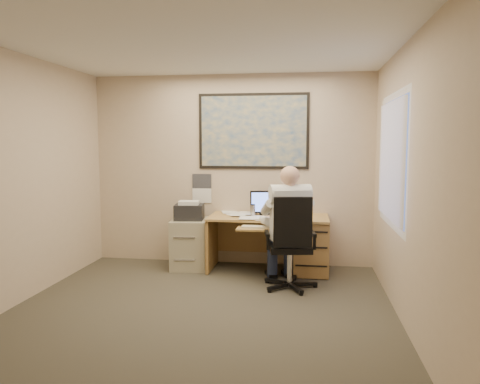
# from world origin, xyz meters

# --- Properties ---
(room_shell) EXTENTS (4.00, 4.50, 2.70)m
(room_shell) POSITION_xyz_m (0.00, 0.00, 1.35)
(room_shell) COLOR #3C382E
(room_shell) RESTS_ON ground
(desk) EXTENTS (1.60, 0.97, 1.07)m
(desk) POSITION_xyz_m (0.90, 1.90, 0.44)
(desk) COLOR tan
(desk) RESTS_ON ground
(world_map) EXTENTS (1.56, 0.03, 1.06)m
(world_map) POSITION_xyz_m (0.32, 2.23, 1.90)
(world_map) COLOR #1E4C93
(world_map) RESTS_ON room_shell
(wall_calendar) EXTENTS (0.28, 0.01, 0.42)m
(wall_calendar) POSITION_xyz_m (-0.43, 2.24, 1.08)
(wall_calendar) COLOR white
(wall_calendar) RESTS_ON room_shell
(window_blinds) EXTENTS (0.06, 1.40, 1.30)m
(window_blinds) POSITION_xyz_m (1.97, 0.80, 1.55)
(window_blinds) COLOR beige
(window_blinds) RESTS_ON room_shell
(filing_cabinet) EXTENTS (0.55, 0.63, 0.94)m
(filing_cabinet) POSITION_xyz_m (-0.54, 1.89, 0.40)
(filing_cabinet) COLOR #ACA68B
(filing_cabinet) RESTS_ON ground
(office_chair) EXTENTS (0.77, 0.77, 1.13)m
(office_chair) POSITION_xyz_m (0.87, 1.11, 0.33)
(office_chair) COLOR black
(office_chair) RESTS_ON ground
(person) EXTENTS (0.86, 1.03, 1.46)m
(person) POSITION_xyz_m (0.88, 1.20, 0.73)
(person) COLOR silver
(person) RESTS_ON office_chair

